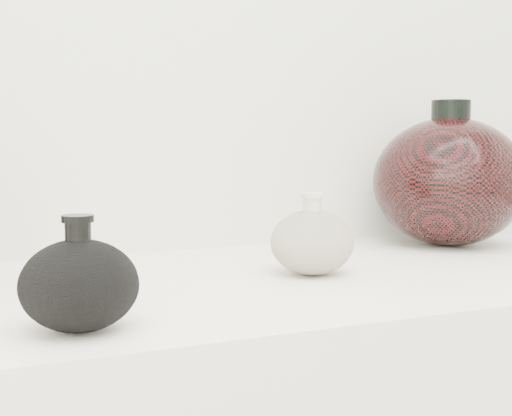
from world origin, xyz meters
name	(u,v)px	position (x,y,z in m)	size (l,w,h in m)	color
black_gourd_vase	(79,284)	(-0.22, 0.79, 0.94)	(0.12, 0.12, 0.11)	black
cream_gourd_vase	(312,242)	(0.10, 0.94, 0.94)	(0.13, 0.13, 0.11)	beige
right_round_pot	(449,181)	(0.42, 1.07, 1.01)	(0.26, 0.26, 0.24)	black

